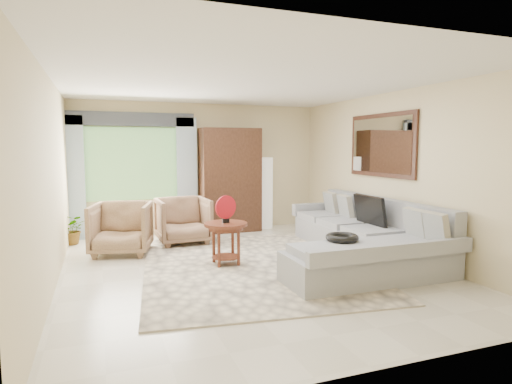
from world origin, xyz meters
name	(u,v)px	position (x,y,z in m)	size (l,w,h in m)	color
ground	(248,268)	(0.00, 0.00, 0.00)	(6.00, 6.00, 0.00)	silver
area_rug	(251,265)	(0.07, 0.10, 0.01)	(3.00, 4.00, 0.02)	beige
sectional_sofa	(362,242)	(1.78, -0.18, 0.28)	(2.30, 3.46, 0.90)	#9DA0A5
tv_screen	(370,211)	(2.05, 0.03, 0.72)	(0.06, 0.74, 0.48)	black
garden_hose	(342,238)	(1.00, -0.87, 0.55)	(0.43, 0.43, 0.09)	black
coffee_table	(226,243)	(-0.25, 0.26, 0.33)	(0.63, 0.63, 0.63)	#4A2013
red_disc	(226,207)	(-0.25, 0.26, 0.86)	(0.34, 0.34, 0.03)	#A91019
armchair_left	(121,228)	(-1.64, 1.49, 0.42)	(0.89, 0.92, 0.84)	#9A7D54
armchair_right	(183,221)	(-0.57, 1.90, 0.41)	(0.88, 0.91, 0.83)	#7E6045
potted_plant	(73,229)	(-2.43, 2.49, 0.27)	(0.48, 0.42, 0.53)	#999999
armoire	(230,180)	(0.55, 2.72, 1.05)	(1.20, 0.55, 2.10)	black
floor_lamp	(265,193)	(1.35, 2.78, 0.75)	(0.24, 0.24, 1.50)	silver
window	(132,164)	(-1.35, 2.97, 1.40)	(1.80, 0.04, 1.40)	#669E59
curtain_left	(73,178)	(-2.40, 2.88, 1.15)	(0.40, 0.08, 2.30)	#9EB7CC
curtain_right	(187,176)	(-0.30, 2.88, 1.15)	(0.40, 0.08, 2.30)	#9EB7CC
valance	(131,119)	(-1.35, 2.90, 2.25)	(2.40, 0.12, 0.26)	#1E232D
wall_mirror	(381,145)	(2.46, 0.35, 1.75)	(0.05, 1.70, 1.05)	black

